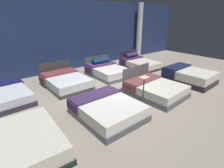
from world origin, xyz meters
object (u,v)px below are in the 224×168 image
at_px(bed_1, 107,109).
at_px(bed_7, 139,63).
at_px(price_sign, 143,96).
at_px(bed_2, 154,89).
at_px(bed_4, 2,96).
at_px(bed_6, 107,70).
at_px(bed_5, 65,81).
at_px(bed_0, 26,143).
at_px(support_pillar, 139,31).
at_px(bed_3, 189,76).

relative_size(bed_1, bed_7, 0.90).
relative_size(bed_1, price_sign, 1.83).
bearing_deg(bed_2, bed_7, 47.91).
distance_m(bed_4, bed_6, 4.47).
height_order(bed_4, bed_5, bed_5).
bearing_deg(bed_0, bed_2, 4.06).
distance_m(bed_2, bed_7, 3.72).
height_order(bed_0, bed_7, bed_7).
xyz_separation_m(bed_1, support_pillar, (6.31, 4.67, 1.52)).
bearing_deg(bed_1, bed_5, 88.21).
height_order(bed_1, bed_6, bed_6).
distance_m(bed_5, bed_7, 4.51).
distance_m(price_sign, support_pillar, 7.28).
height_order(bed_1, bed_5, bed_5).
bearing_deg(bed_2, bed_3, -5.49).
distance_m(bed_3, price_sign, 3.34).
distance_m(bed_0, price_sign, 3.42).
distance_m(bed_3, bed_4, 7.33).
height_order(bed_3, bed_5, bed_5).
distance_m(bed_3, support_pillar, 5.24).
height_order(bed_5, bed_7, bed_5).
relative_size(bed_0, bed_5, 1.01).
xyz_separation_m(bed_1, bed_4, (-2.20, 2.95, -0.02)).
height_order(bed_4, support_pillar, support_pillar).
xyz_separation_m(bed_1, bed_6, (2.27, 2.96, 0.02)).
height_order(bed_0, bed_1, bed_1).
bearing_deg(bed_4, bed_0, -92.49).
bearing_deg(bed_7, support_pillar, 46.32).
xyz_separation_m(bed_0, bed_4, (0.02, 2.97, -0.01)).
relative_size(bed_1, bed_6, 0.93).
xyz_separation_m(bed_2, bed_7, (2.34, 2.89, -0.02)).
bearing_deg(bed_4, bed_3, -26.00).
bearing_deg(bed_0, bed_5, 55.07).
height_order(bed_1, price_sign, price_sign).
bearing_deg(bed_7, bed_1, -145.50).
xyz_separation_m(bed_4, bed_6, (4.47, 0.01, 0.04)).
height_order(bed_2, price_sign, price_sign).
bearing_deg(bed_0, bed_6, 36.54).
distance_m(bed_1, bed_3, 4.49).
bearing_deg(bed_3, bed_2, 176.01).
height_order(bed_2, bed_6, bed_2).
distance_m(bed_5, support_pillar, 6.65).
xyz_separation_m(bed_0, bed_3, (6.72, -0.01, 0.06)).
height_order(price_sign, support_pillar, support_pillar).
height_order(bed_3, price_sign, price_sign).
relative_size(bed_5, support_pillar, 0.59).
height_order(bed_4, bed_7, bed_7).
distance_m(bed_0, bed_2, 4.47).
xyz_separation_m(bed_7, price_sign, (-3.41, -3.27, 0.18)).
xyz_separation_m(bed_0, bed_7, (6.81, 2.98, 0.00)).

